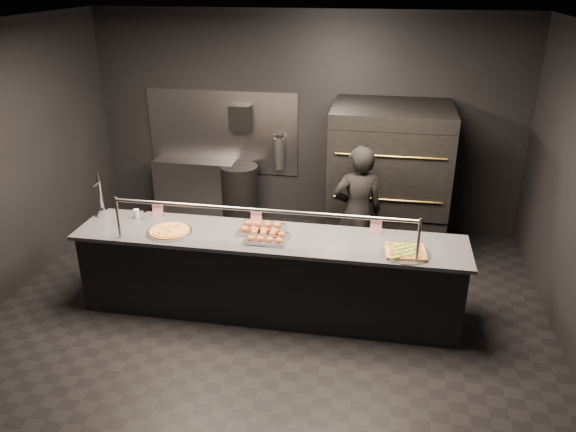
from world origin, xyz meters
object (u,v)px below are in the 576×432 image
object	(u,v)px
service_counter	(269,274)
pizza_oven	(388,177)
slider_tray_b	(266,237)
square_pizza	(405,252)
prep_shelf	(196,189)
trash_bin	(240,195)
towel_dispenser	(240,118)
round_pizza	(169,231)
worker	(357,212)
fire_extinguisher	(279,153)
slider_tray_a	(261,228)
beer_tap	(101,202)

from	to	relation	value
service_counter	pizza_oven	distance (m)	2.30
slider_tray_b	square_pizza	world-z (taller)	slider_tray_b
prep_shelf	trash_bin	bearing A→B (deg)	-8.13
pizza_oven	towel_dispenser	xyz separation A→B (m)	(-2.10, 0.49, 0.58)
round_pizza	worker	bearing A→B (deg)	30.23
service_counter	fire_extinguisher	distance (m)	2.50
square_pizza	worker	size ratio (longest dim) A/B	0.30
fire_extinguisher	prep_shelf	bearing A→B (deg)	-176.34
towel_dispenser	trash_bin	world-z (taller)	towel_dispenser
slider_tray_a	worker	distance (m)	1.32
slider_tray_a	trash_bin	xyz separation A→B (m)	(-0.80, 2.10, -0.50)
service_counter	beer_tap	distance (m)	2.05
prep_shelf	square_pizza	world-z (taller)	square_pizza
prep_shelf	beer_tap	distance (m)	2.24
service_counter	fire_extinguisher	world-z (taller)	service_counter
round_pizza	trash_bin	world-z (taller)	round_pizza
trash_bin	worker	distance (m)	2.17
square_pizza	prep_shelf	bearing A→B (deg)	140.58
slider_tray_a	slider_tray_b	bearing A→B (deg)	-63.71
trash_bin	worker	bearing A→B (deg)	-34.40
pizza_oven	fire_extinguisher	xyz separation A→B (m)	(-1.55, 0.50, 0.09)
round_pizza	square_pizza	distance (m)	2.44
round_pizza	square_pizza	bearing A→B (deg)	-1.10
pizza_oven	trash_bin	bearing A→B (deg)	171.33
beer_tap	trash_bin	world-z (taller)	beer_tap
fire_extinguisher	square_pizza	bearing A→B (deg)	-55.50
trash_bin	square_pizza	bearing A→B (deg)	-45.81
towel_dispenser	round_pizza	distance (m)	2.57
prep_shelf	square_pizza	size ratio (longest dim) A/B	2.46
fire_extinguisher	round_pizza	distance (m)	2.60
prep_shelf	towel_dispenser	size ratio (longest dim) A/B	3.43
prep_shelf	fire_extinguisher	distance (m)	1.39
service_counter	fire_extinguisher	bearing A→B (deg)	98.30
towel_dispenser	square_pizza	size ratio (longest dim) A/B	0.72
beer_tap	square_pizza	distance (m)	3.37
service_counter	worker	distance (m)	1.38
worker	round_pizza	bearing A→B (deg)	13.70
pizza_oven	slider_tray_b	bearing A→B (deg)	-121.14
worker	pizza_oven	bearing A→B (deg)	-127.27
towel_dispenser	slider_tray_a	world-z (taller)	towel_dispenser
beer_tap	round_pizza	size ratio (longest dim) A/B	1.14
fire_extinguisher	slider_tray_b	world-z (taller)	fire_extinguisher
slider_tray_a	prep_shelf	bearing A→B (deg)	124.23
trash_bin	beer_tap	bearing A→B (deg)	-117.45
trash_bin	worker	size ratio (longest dim) A/B	0.54
slider_tray_a	service_counter	bearing A→B (deg)	-49.30
pizza_oven	slider_tray_b	size ratio (longest dim) A/B	4.26
pizza_oven	round_pizza	size ratio (longest dim) A/B	3.96
beer_tap	square_pizza	bearing A→B (deg)	-5.88
pizza_oven	round_pizza	distance (m)	3.01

